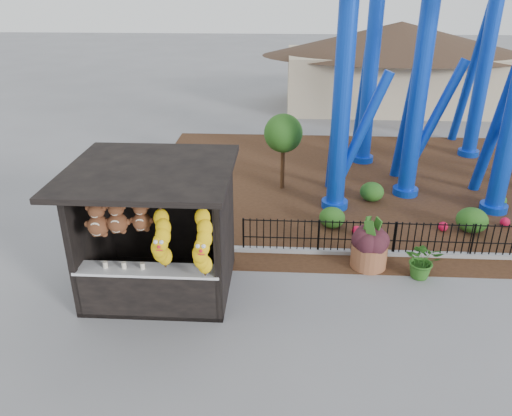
# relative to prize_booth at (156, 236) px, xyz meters

# --- Properties ---
(ground) EXTENTS (120.00, 120.00, 0.00)m
(ground) POSITION_rel_prize_booth_xyz_m (2.97, -0.92, -1.52)
(ground) COLOR slate
(ground) RESTS_ON ground
(mulch_bed) EXTENTS (18.00, 12.00, 0.02)m
(mulch_bed) POSITION_rel_prize_booth_xyz_m (6.97, 7.08, -1.51)
(mulch_bed) COLOR #331E11
(mulch_bed) RESTS_ON ground
(curb) EXTENTS (18.00, 0.18, 0.12)m
(curb) POSITION_rel_prize_booth_xyz_m (6.97, 2.08, -1.46)
(curb) COLOR gray
(curb) RESTS_ON ground
(prize_booth) EXTENTS (3.50, 3.40, 3.12)m
(prize_booth) POSITION_rel_prize_booth_xyz_m (0.00, 0.00, 0.00)
(prize_booth) COLOR black
(prize_booth) RESTS_ON ground
(picket_fence) EXTENTS (12.20, 0.06, 1.00)m
(picket_fence) POSITION_rel_prize_booth_xyz_m (7.87, 2.08, -1.02)
(picket_fence) COLOR black
(picket_fence) RESTS_ON ground
(terracotta_planter) EXTENTS (1.18, 1.18, 0.63)m
(terracotta_planter) POSITION_rel_prize_booth_xyz_m (5.02, 1.51, -1.21)
(terracotta_planter) COLOR brown
(terracotta_planter) RESTS_ON ground
(planter_foliage) EXTENTS (0.70, 0.70, 0.64)m
(planter_foliage) POSITION_rel_prize_booth_xyz_m (5.02, 1.51, -0.57)
(planter_foliage) COLOR black
(planter_foliage) RESTS_ON terracotta_planter
(potted_plant) EXTENTS (1.02, 0.94, 0.97)m
(potted_plant) POSITION_rel_prize_booth_xyz_m (6.25, 1.06, -1.04)
(potted_plant) COLOR #1E5418
(potted_plant) RESTS_ON ground
(landscaping) EXTENTS (8.34, 3.57, 0.72)m
(landscaping) POSITION_rel_prize_booth_xyz_m (7.20, 4.27, -1.20)
(landscaping) COLOR #224E17
(landscaping) RESTS_ON mulch_bed
(pavilion) EXTENTS (15.00, 15.00, 4.80)m
(pavilion) POSITION_rel_prize_booth_xyz_m (8.97, 19.08, 1.54)
(pavilion) COLOR #BFAD8C
(pavilion) RESTS_ON ground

